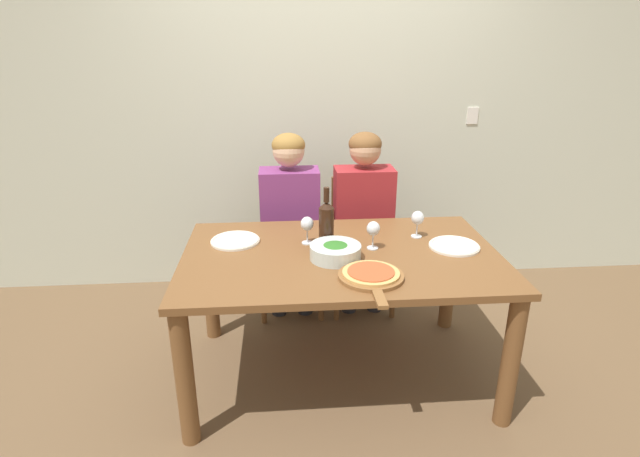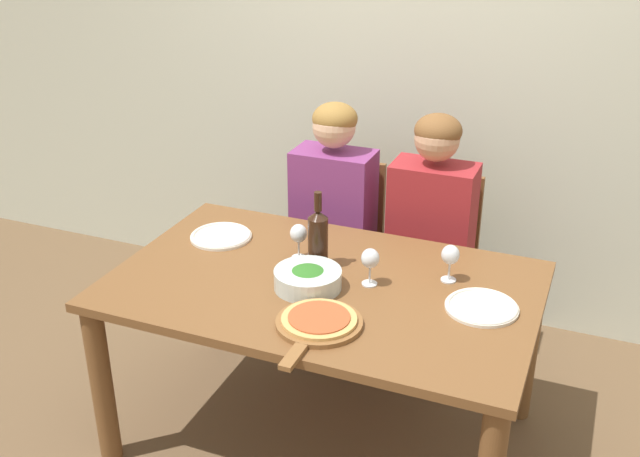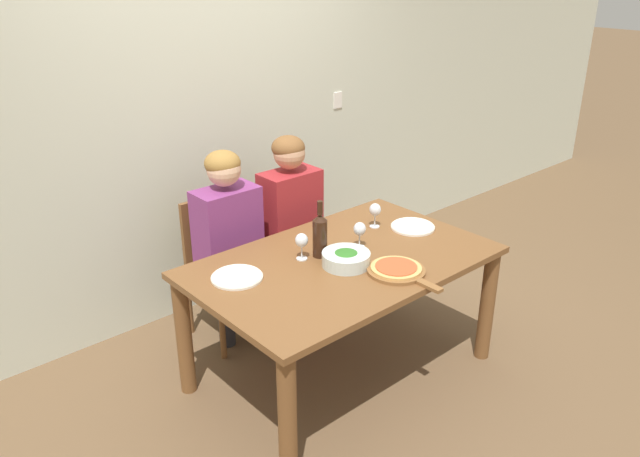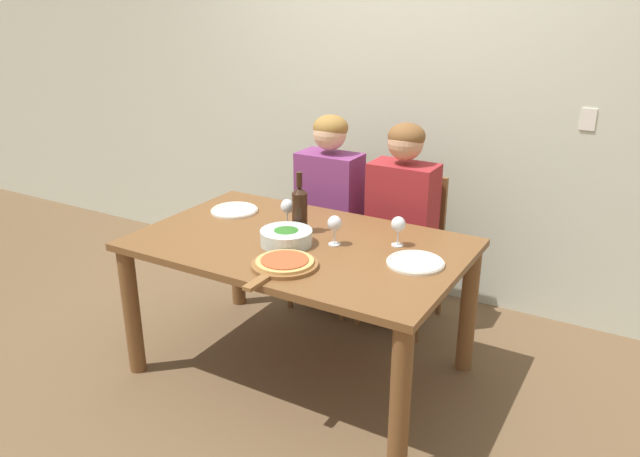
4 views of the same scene
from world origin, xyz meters
The scene contains 15 objects.
ground_plane centered at (0.00, 0.00, 0.00)m, with size 40.00×40.00×0.00m, color brown.
back_wall centered at (0.00, 1.26, 1.35)m, with size 10.00×0.06×2.70m.
dining_table centered at (0.00, 0.00, 0.62)m, with size 1.63×1.02×0.74m.
chair_left centered at (-0.25, 0.84, 0.49)m, with size 0.42×0.42×0.89m.
chair_right centered at (0.24, 0.84, 0.49)m, with size 0.42×0.42×0.89m.
person_woman centered at (-0.25, 0.73, 0.74)m, with size 0.47×0.51×1.23m.
person_man centered at (0.24, 0.73, 0.74)m, with size 0.47×0.51×1.23m.
wine_bottle centered at (-0.07, 0.11, 0.87)m, with size 0.08×0.08×0.32m.
broccoli_bowl centered at (-0.04, -0.06, 0.78)m, with size 0.26×0.26×0.08m.
dinner_plate_left centered at (-0.56, 0.20, 0.75)m, with size 0.26×0.26×0.02m.
dinner_plate_right centered at (0.60, 0.03, 0.75)m, with size 0.26×0.26×0.02m.
pizza_on_board centered at (0.10, -0.30, 0.75)m, with size 0.31×0.45×0.04m.
wine_glass_left centered at (-0.17, 0.15, 0.84)m, with size 0.07×0.07×0.15m.
wine_glass_right centered at (0.44, 0.19, 0.84)m, with size 0.07×0.07×0.15m.
wine_glass_centre centered at (0.17, 0.05, 0.84)m, with size 0.07×0.07×0.15m.
Camera 2 is at (0.94, -2.34, 2.14)m, focal length 42.00 mm.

